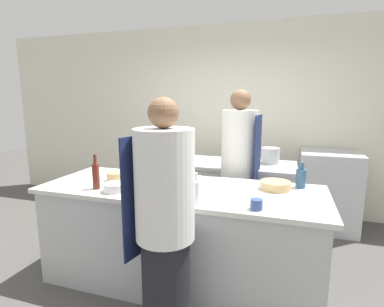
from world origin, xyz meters
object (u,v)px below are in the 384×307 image
at_px(bowl_prep_small, 115,187).
at_px(bowl_ceramic_blue, 275,185).
at_px(bottle_sauce, 301,178).
at_px(bowl_mixing_large, 116,177).
at_px(bottle_cooking_oil, 183,170).
at_px(stockpot, 270,156).
at_px(oven_range, 328,190).
at_px(chef_at_prep_near, 165,228).
at_px(bottle_wine, 96,175).
at_px(chef_at_stove, 239,172).
at_px(bottle_vinegar, 131,187).
at_px(bottle_olive_oil, 195,191).
at_px(cup, 256,204).

relative_size(bowl_prep_small, bowl_ceramic_blue, 0.78).
height_order(bottle_sauce, bowl_mixing_large, bottle_sauce).
bearing_deg(bottle_cooking_oil, stockpot, 53.81).
bearing_deg(oven_range, stockpot, -150.47).
bearing_deg(bottle_sauce, bowl_ceramic_blue, -150.16).
relative_size(chef_at_prep_near, bottle_cooking_oil, 6.84).
bearing_deg(chef_at_prep_near, bowl_ceramic_blue, -23.47).
xyz_separation_m(bottle_wine, bowl_mixing_large, (0.03, 0.28, -0.08)).
xyz_separation_m(chef_at_stove, bottle_wine, (-1.10, -1.07, 0.14)).
relative_size(bottle_vinegar, bottle_sauce, 0.81).
xyz_separation_m(bottle_olive_oil, bottle_wine, (-0.95, 0.10, 0.03)).
distance_m(chef_at_stove, bottle_wine, 1.54).
bearing_deg(bottle_vinegar, stockpot, 58.98).
height_order(oven_range, bowl_ceramic_blue, oven_range).
xyz_separation_m(chef_at_prep_near, bottle_wine, (-0.85, 0.46, 0.18)).
relative_size(bottle_wine, bowl_mixing_large, 1.66).
bearing_deg(cup, bottle_olive_oil, -178.10).
height_order(bottle_vinegar, stockpot, stockpot).
height_order(oven_range, bottle_wine, bottle_wine).
bearing_deg(stockpot, cup, -89.91).
height_order(bottle_sauce, cup, bottle_sauce).
height_order(bowl_ceramic_blue, stockpot, stockpot).
xyz_separation_m(bottle_olive_oil, cup, (0.46, 0.02, -0.06)).
bearing_deg(chef_at_prep_near, bottle_sauce, -27.74).
bearing_deg(bottle_vinegar, chef_at_prep_near, -39.01).
xyz_separation_m(bottle_sauce, cup, (-0.32, -0.67, -0.05)).
relative_size(bottle_wine, bowl_prep_small, 1.54).
relative_size(bowl_ceramic_blue, stockpot, 1.17).
bearing_deg(bowl_ceramic_blue, bottle_sauce, 29.84).
distance_m(bowl_mixing_large, bowl_prep_small, 0.35).
relative_size(chef_at_stove, bowl_ceramic_blue, 6.92).
height_order(chef_at_prep_near, bowl_prep_small, chef_at_prep_near).
height_order(cup, stockpot, stockpot).
height_order(bottle_vinegar, bottle_sauce, bottle_sauce).
xyz_separation_m(bottle_wine, bowl_prep_small, (0.20, -0.02, -0.09)).
distance_m(bottle_wine, bowl_mixing_large, 0.29).
bearing_deg(bowl_prep_small, cup, -2.92).
bearing_deg(bowl_mixing_large, cup, -14.64).
distance_m(bottle_vinegar, bowl_prep_small, 0.21).
bearing_deg(bottle_wine, bottle_sauce, 18.86).
relative_size(bottle_vinegar, bowl_mixing_large, 1.02).
distance_m(bottle_wine, stockpot, 2.12).
height_order(chef_at_prep_near, bottle_wine, chef_at_prep_near).
bearing_deg(oven_range, bottle_wine, -136.99).
bearing_deg(bottle_sauce, bottle_wine, -161.14).
relative_size(chef_at_stove, bottle_wine, 5.81).
relative_size(bowl_mixing_large, bowl_ceramic_blue, 0.72).
bearing_deg(bottle_wine, chef_at_prep_near, -28.20).
bearing_deg(oven_range, bottle_olive_oil, -119.68).
distance_m(bowl_ceramic_blue, stockpot, 1.12).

